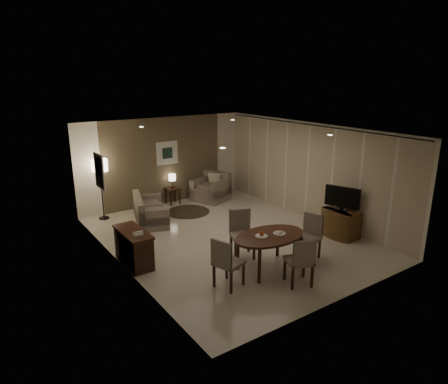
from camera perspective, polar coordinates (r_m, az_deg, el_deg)
room_shell at (r=9.95m, az=-0.65°, el=1.37°), size 5.50×7.00×2.70m
taupe_accent at (r=12.56m, az=-8.54°, el=4.38°), size 3.96×0.03×2.70m
curtain_wall at (r=11.35m, az=11.82°, el=2.76°), size 0.08×6.70×2.58m
curtain_rod at (r=11.12m, az=12.22°, el=9.38°), size 0.03×6.80×0.03m
art_back_frame at (r=12.54m, az=-8.12°, el=5.53°), size 0.72×0.03×0.72m
art_back_canvas at (r=12.52m, az=-8.09°, el=5.52°), size 0.34×0.01×0.34m
art_left_frame at (r=9.41m, az=-17.40°, el=2.86°), size 0.03×0.60×0.80m
art_left_canvas at (r=9.41m, az=-17.31°, el=2.87°), size 0.01×0.46×0.64m
downlight_nl at (r=7.12m, az=-0.18°, el=6.30°), size 0.10×0.10×0.01m
downlight_nr at (r=8.98m, az=14.90°, el=7.87°), size 0.10×0.10×0.01m
downlight_fl at (r=10.26m, az=-11.73°, el=9.09°), size 0.10×0.10×0.01m
downlight_fr at (r=11.63m, az=1.24°, el=10.26°), size 0.10×0.10×0.01m
console_desk at (r=8.86m, az=-12.77°, el=-7.72°), size 0.48×1.20×0.75m
telephone at (r=8.43m, az=-12.18°, el=-5.80°), size 0.20×0.14×0.09m
tv_cabinet at (r=10.48m, az=16.34°, el=-4.26°), size 0.48×0.90×0.70m
flat_tv at (r=10.26m, az=16.56°, el=-0.78°), size 0.36×0.85×0.60m
dining_table at (r=8.47m, az=6.48°, el=-8.52°), size 1.61×1.01×0.76m
chair_near at (r=7.93m, az=10.65°, el=-9.54°), size 0.63×0.63×1.00m
chair_far at (r=8.90m, az=2.66°, el=-6.14°), size 0.66×0.66×1.05m
chair_left at (r=7.72m, az=0.69°, el=-9.96°), size 0.62×0.62×1.01m
chair_right at (r=9.00m, az=11.91°, el=-6.43°), size 0.60×0.60×0.99m
plate_a at (r=8.24m, az=5.38°, el=-6.28°), size 0.26×0.26×0.02m
plate_b at (r=8.42m, az=7.92°, el=-5.87°), size 0.26×0.26×0.02m
fruit_apple at (r=8.22m, az=5.39°, el=-5.94°), size 0.09×0.09×0.09m
napkin at (r=8.41m, az=7.93°, el=-5.72°), size 0.12×0.08×0.03m
round_rug at (r=11.97m, az=-5.18°, el=-2.81°), size 1.29×1.29×0.01m
sofa at (r=11.18m, az=-10.47°, el=-2.42°), size 1.76×1.23×0.75m
armchair at (r=12.88m, az=-1.93°, el=0.71°), size 1.24×1.28×0.89m
side_table at (r=12.69m, az=-7.32°, el=-0.56°), size 0.40×0.40×0.51m
table_lamp at (r=12.55m, az=-7.41°, el=1.65°), size 0.22×0.22×0.50m
floor_lamp at (r=11.63m, az=-17.07°, el=0.34°), size 0.43×0.43×1.71m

